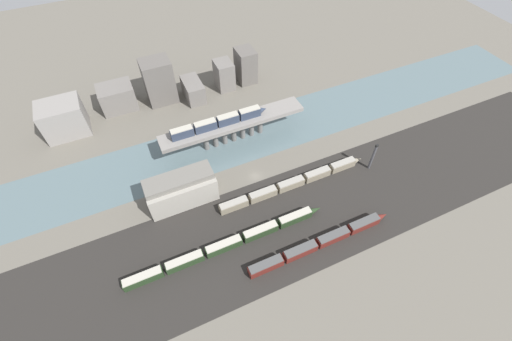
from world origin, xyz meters
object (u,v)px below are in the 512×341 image
object	(u,v)px
train_yard_near	(321,242)
warehouse_building	(181,189)
train_on_bridge	(219,122)
train_yard_far	(294,183)
signal_tower	(373,157)
train_yard_mid	(228,244)

from	to	relation	value
train_yard_near	warehouse_building	world-z (taller)	warehouse_building
train_on_bridge	train_yard_near	size ratio (longest dim) A/B	0.76
train_yard_far	signal_tower	bearing A→B (deg)	-8.03
warehouse_building	train_yard_far	bearing A→B (deg)	-15.88
train_yard_far	warehouse_building	size ratio (longest dim) A/B	2.48
train_on_bridge	signal_tower	size ratio (longest dim) A/B	3.09
train_yard_mid	warehouse_building	world-z (taller)	warehouse_building
train_yard_far	signal_tower	size ratio (longest dim) A/B	4.64
train_yard_far	warehouse_building	world-z (taller)	warehouse_building
signal_tower	train_on_bridge	bearing A→B (deg)	142.88
train_yard_near	warehouse_building	distance (m)	53.37
train_yard_near	train_yard_mid	distance (m)	31.53
train_on_bridge	train_yard_near	xyz separation A→B (m)	(13.71, -59.48, -10.93)
signal_tower	train_yard_mid	bearing A→B (deg)	-171.67
train_on_bridge	signal_tower	bearing A→B (deg)	-37.12
train_yard_near	train_yard_far	size ratio (longest dim) A/B	0.87
train_on_bridge	train_yard_far	distance (m)	39.06
train_yard_mid	train_yard_far	size ratio (longest dim) A/B	1.15
train_yard_far	signal_tower	xyz separation A→B (m)	(32.28, -4.55, 4.74)
train_yard_near	train_yard_far	bearing A→B (deg)	81.71
train_on_bridge	warehouse_building	bearing A→B (deg)	-137.58
train_yard_near	train_yard_mid	bearing A→B (deg)	157.16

